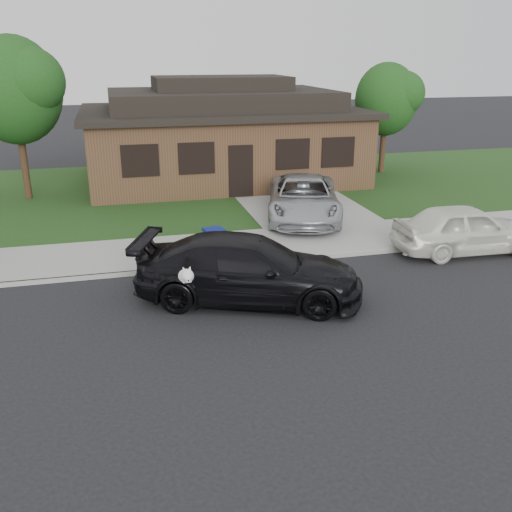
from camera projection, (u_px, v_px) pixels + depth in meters
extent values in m
plane|color=black|center=(175.00, 328.00, 12.68)|extent=(120.00, 120.00, 0.00)
cube|color=gray|center=(156.00, 253.00, 17.22)|extent=(60.00, 3.00, 0.12)
cube|color=gray|center=(160.00, 271.00, 15.85)|extent=(60.00, 0.12, 0.12)
cube|color=#193814|center=(140.00, 193.00, 24.52)|extent=(60.00, 13.00, 0.13)
cube|color=gray|center=(294.00, 202.00, 23.16)|extent=(4.50, 13.00, 0.14)
imported|color=black|center=(249.00, 269.00, 13.89)|extent=(5.97, 4.06, 1.61)
ellipsoid|color=white|center=(186.00, 276.00, 12.42)|extent=(0.34, 0.40, 0.30)
sphere|color=white|center=(187.00, 275.00, 12.18)|extent=(0.26, 0.26, 0.26)
cube|color=white|center=(188.00, 280.00, 12.08)|extent=(0.09, 0.12, 0.08)
sphere|color=black|center=(189.00, 281.00, 12.03)|extent=(0.04, 0.04, 0.04)
cone|color=white|center=(184.00, 269.00, 12.16)|extent=(0.11, 0.11, 0.14)
cone|color=white|center=(190.00, 269.00, 12.20)|extent=(0.11, 0.11, 0.14)
imported|color=#B1B4B8|center=(304.00, 198.00, 20.36)|extent=(3.90, 5.82, 1.48)
imported|color=white|center=(466.00, 229.00, 17.26)|extent=(4.50, 1.97, 1.51)
cube|color=#0E479A|center=(214.00, 246.00, 16.46)|extent=(0.60, 0.60, 0.82)
cube|color=navy|center=(214.00, 230.00, 16.31)|extent=(0.65, 0.65, 0.09)
cylinder|color=black|center=(210.00, 260.00, 16.31)|extent=(0.07, 0.13, 0.13)
cylinder|color=black|center=(222.00, 259.00, 16.39)|extent=(0.07, 0.13, 0.13)
cube|color=#422B1C|center=(222.00, 146.00, 26.74)|extent=(12.00, 8.00, 3.00)
cube|color=black|center=(221.00, 111.00, 26.19)|extent=(12.60, 8.60, 0.25)
cube|color=black|center=(221.00, 99.00, 26.02)|extent=(10.00, 6.50, 0.80)
cube|color=black|center=(221.00, 83.00, 25.78)|extent=(6.00, 3.50, 0.60)
cube|color=black|center=(241.00, 171.00, 23.20)|extent=(1.00, 0.06, 2.10)
cube|color=black|center=(140.00, 161.00, 22.08)|extent=(1.30, 0.05, 1.10)
cube|color=black|center=(197.00, 158.00, 22.59)|extent=(1.30, 0.05, 1.10)
cube|color=black|center=(293.00, 154.00, 23.51)|extent=(1.30, 0.05, 1.10)
cube|color=black|center=(338.00, 152.00, 23.97)|extent=(1.30, 0.05, 1.10)
cylinder|color=#332114|center=(25.00, 168.00, 23.05)|extent=(0.28, 0.28, 2.48)
ellipsoid|color=#143811|center=(14.00, 90.00, 22.02)|extent=(3.60, 3.60, 4.14)
sphere|color=#26591E|center=(31.00, 81.00, 21.58)|extent=(2.52, 2.52, 2.52)
cylinder|color=#332114|center=(382.00, 152.00, 28.29)|extent=(0.28, 0.28, 2.03)
ellipsoid|color=#143811|center=(386.00, 99.00, 27.44)|extent=(3.00, 3.00, 3.45)
sphere|color=#26591E|center=(403.00, 93.00, 27.07)|extent=(2.10, 2.10, 2.10)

